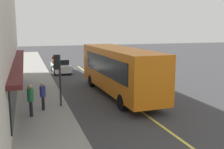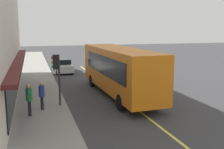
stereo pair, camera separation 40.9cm
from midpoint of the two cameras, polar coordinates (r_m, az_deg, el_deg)
The scene contains 9 objects.
ground at distance 18.09m, azimuth 4.07°, elevation -5.99°, with size 120.00×120.00×0.00m, color #38383A.
sidewalk at distance 16.97m, azimuth -14.14°, elevation -7.09°, with size 80.00×3.14×0.15m, color gray.
lane_centre_stripe at distance 18.09m, azimuth 4.07°, elevation -5.98°, with size 36.00×0.16×0.01m, color #D8D14C.
bus at distance 19.57m, azimuth 2.00°, elevation 1.20°, with size 11.20×2.86×3.50m.
traffic_light at distance 16.68m, azimuth -11.14°, elevation 1.40°, with size 0.30×0.52×3.20m.
car_white at distance 30.46m, azimuth -10.05°, elevation 1.84°, with size 4.33×1.91×1.52m.
car_silver at distance 28.77m, azimuth 1.38°, elevation 1.52°, with size 4.34×1.94×1.52m.
pedestrian_waiting at distance 16.25m, azimuth -14.11°, elevation -3.89°, with size 0.34×0.34×1.68m.
pedestrian_near_storefront at distance 15.24m, azimuth -16.60°, elevation -4.59°, with size 0.34×0.34×1.80m.
Camera 2 is at (-16.30, 6.04, 4.96)m, focal length 42.74 mm.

